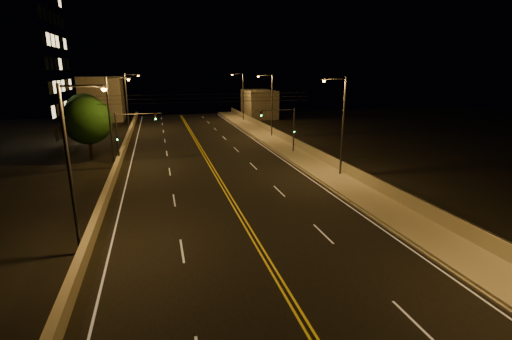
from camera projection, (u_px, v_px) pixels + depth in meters
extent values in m
cube|color=black|center=(227.00, 194.00, 31.71)|extent=(18.00, 120.00, 0.02)
cube|color=#9C9882|center=(342.00, 183.00, 34.37)|extent=(3.60, 120.00, 0.30)
cube|color=#9C9882|center=(323.00, 185.00, 33.92)|extent=(0.14, 120.00, 0.15)
cube|color=#A09B86|center=(358.00, 175.00, 34.61)|extent=(0.30, 120.00, 1.00)
cube|color=#A09B86|center=(105.00, 199.00, 29.15)|extent=(0.45, 120.00, 0.92)
cube|color=gray|center=(259.00, 104.00, 81.36)|extent=(6.00, 10.00, 5.98)
cube|color=gray|center=(102.00, 99.00, 76.07)|extent=(8.00, 8.00, 8.94)
cylinder|color=black|center=(359.00, 169.00, 34.47)|extent=(0.06, 120.00, 0.06)
cube|color=silver|center=(121.00, 203.00, 29.57)|extent=(0.12, 116.00, 0.00)
cube|color=silver|center=(320.00, 186.00, 33.85)|extent=(0.12, 116.00, 0.00)
cube|color=gold|center=(226.00, 194.00, 31.67)|extent=(0.12, 116.00, 0.00)
cube|color=gold|center=(229.00, 193.00, 31.75)|extent=(0.12, 116.00, 0.00)
cube|color=silver|center=(182.00, 251.00, 21.73)|extent=(0.12, 3.00, 0.00)
cube|color=silver|center=(174.00, 200.00, 30.12)|extent=(0.12, 3.00, 0.00)
cube|color=silver|center=(170.00, 172.00, 38.51)|extent=(0.12, 3.00, 0.00)
cube|color=silver|center=(167.00, 153.00, 46.90)|extent=(0.12, 3.00, 0.00)
cube|color=silver|center=(165.00, 141.00, 55.30)|extent=(0.12, 3.00, 0.00)
cube|color=silver|center=(163.00, 131.00, 63.69)|extent=(0.12, 3.00, 0.00)
cube|color=silver|center=(162.00, 124.00, 72.08)|extent=(0.12, 3.00, 0.00)
cube|color=silver|center=(161.00, 118.00, 80.47)|extent=(0.12, 3.00, 0.00)
cube|color=silver|center=(414.00, 322.00, 15.58)|extent=(0.12, 3.00, 0.00)
cube|color=silver|center=(323.00, 234.00, 23.97)|extent=(0.12, 3.00, 0.00)
cube|color=silver|center=(279.00, 191.00, 32.36)|extent=(0.12, 3.00, 0.00)
cube|color=silver|center=(253.00, 166.00, 40.76)|extent=(0.12, 3.00, 0.00)
cube|color=silver|center=(236.00, 150.00, 49.15)|extent=(0.12, 3.00, 0.00)
cube|color=silver|center=(224.00, 138.00, 57.54)|extent=(0.12, 3.00, 0.00)
cube|color=silver|center=(215.00, 129.00, 65.93)|extent=(0.12, 3.00, 0.00)
cube|color=silver|center=(208.00, 122.00, 74.32)|extent=(0.12, 3.00, 0.00)
cube|color=silver|center=(203.00, 117.00, 82.71)|extent=(0.12, 3.00, 0.00)
cylinder|color=#2D2D33|center=(343.00, 129.00, 35.57)|extent=(0.20, 0.20, 9.62)
cylinder|color=#2D2D33|center=(335.00, 79.00, 34.07)|extent=(2.20, 0.12, 0.12)
cube|color=#2D2D33|center=(324.00, 80.00, 33.82)|extent=(0.50, 0.25, 0.14)
sphere|color=#FF9E2D|center=(324.00, 81.00, 33.84)|extent=(0.28, 0.28, 0.28)
cylinder|color=#2D2D33|center=(272.00, 106.00, 56.87)|extent=(0.20, 0.20, 9.62)
cylinder|color=#2D2D33|center=(265.00, 75.00, 55.37)|extent=(2.20, 0.12, 0.12)
cube|color=#2D2D33|center=(258.00, 76.00, 55.12)|extent=(0.50, 0.25, 0.14)
sphere|color=#FF9E2D|center=(258.00, 76.00, 55.14)|extent=(0.28, 0.28, 0.28)
cylinder|color=#2D2D33|center=(243.00, 97.00, 75.18)|extent=(0.20, 0.20, 9.62)
cylinder|color=#2D2D33|center=(238.00, 74.00, 73.68)|extent=(2.20, 0.12, 0.12)
cube|color=#2D2D33|center=(232.00, 74.00, 73.43)|extent=(0.50, 0.25, 0.14)
sphere|color=#FF9E2D|center=(232.00, 75.00, 73.45)|extent=(0.28, 0.28, 0.28)
cylinder|color=#2D2D33|center=(70.00, 173.00, 20.20)|extent=(0.20, 0.20, 9.62)
cylinder|color=#2D2D33|center=(81.00, 86.00, 19.25)|extent=(2.20, 0.12, 0.12)
cube|color=#2D2D33|center=(104.00, 87.00, 19.54)|extent=(0.50, 0.25, 0.14)
sphere|color=#FF9E2D|center=(104.00, 89.00, 19.57)|extent=(0.28, 0.28, 0.28)
cylinder|color=#2D2D33|center=(110.00, 123.00, 39.00)|extent=(0.20, 0.20, 9.62)
cylinder|color=#2D2D33|center=(117.00, 78.00, 38.05)|extent=(2.20, 0.12, 0.12)
cube|color=#2D2D33|center=(128.00, 78.00, 38.34)|extent=(0.50, 0.25, 0.14)
sphere|color=#FF9E2D|center=(128.00, 79.00, 38.37)|extent=(0.28, 0.28, 0.28)
cylinder|color=#2D2D33|center=(127.00, 103.00, 63.21)|extent=(0.20, 0.20, 9.62)
cylinder|color=#2D2D33|center=(131.00, 75.00, 62.27)|extent=(2.20, 0.12, 0.12)
cube|color=#2D2D33|center=(138.00, 75.00, 62.56)|extent=(0.50, 0.25, 0.14)
sphere|color=#FF9E2D|center=(138.00, 76.00, 62.58)|extent=(0.28, 0.28, 0.28)
cylinder|color=#2D2D33|center=(294.00, 131.00, 46.21)|extent=(0.18, 0.18, 5.73)
cylinder|color=#2D2D33|center=(275.00, 110.00, 44.89)|extent=(5.00, 0.10, 0.10)
cube|color=black|center=(261.00, 113.00, 44.55)|extent=(0.28, 0.18, 0.80)
sphere|color=#19FF4C|center=(261.00, 116.00, 44.51)|extent=(0.14, 0.14, 0.14)
cube|color=black|center=(294.00, 130.00, 46.04)|extent=(0.22, 0.14, 0.55)
cylinder|color=#2D2D33|center=(117.00, 139.00, 41.03)|extent=(0.18, 0.18, 5.73)
cylinder|color=#2D2D33|center=(139.00, 114.00, 40.96)|extent=(5.00, 0.10, 0.10)
cube|color=black|center=(156.00, 117.00, 41.48)|extent=(0.28, 0.18, 0.80)
sphere|color=#19FF4C|center=(156.00, 119.00, 41.45)|extent=(0.14, 0.14, 0.14)
cube|color=black|center=(117.00, 138.00, 40.86)|extent=(0.22, 0.14, 0.55)
cylinder|color=black|center=(209.00, 102.00, 38.74)|extent=(22.00, 0.03, 0.03)
cylinder|color=black|center=(209.00, 98.00, 38.63)|extent=(22.00, 0.03, 0.03)
cylinder|color=black|center=(209.00, 94.00, 38.53)|extent=(22.00, 0.03, 0.03)
cylinder|color=black|center=(91.00, 149.00, 43.14)|extent=(0.36, 0.36, 2.58)
sphere|color=black|center=(88.00, 121.00, 42.26)|extent=(5.44, 5.44, 5.44)
cylinder|color=black|center=(88.00, 135.00, 52.54)|extent=(0.36, 0.36, 2.49)
sphere|color=black|center=(85.00, 112.00, 51.68)|extent=(5.25, 5.25, 5.25)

